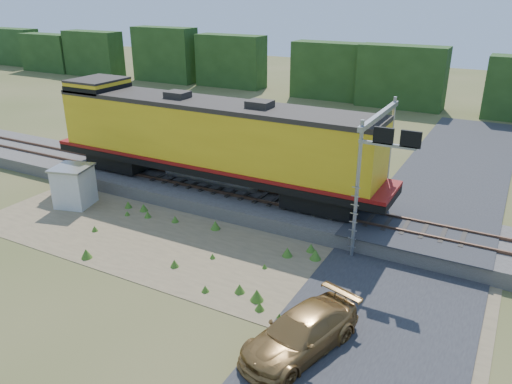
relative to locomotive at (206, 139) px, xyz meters
The scene contains 11 objects.
ground 8.98m from the locomotive, 47.21° to the right, with size 140.00×140.00×0.00m, color #475123.
ballast 6.47m from the locomotive, ahead, with size 70.00×5.00×0.80m, color slate.
rails 6.24m from the locomotive, ahead, with size 70.00×1.54×0.16m.
dirt_shoulder 7.52m from the locomotive, 57.13° to the right, with size 26.00×8.00×0.03m, color #8C7754.
road 14.09m from the locomotive, 22.73° to the right, with size 7.00×66.00×0.86m.
tree_line_north 32.48m from the locomotive, 80.15° to the left, with size 130.00×3.00×6.50m.
weed_clumps 7.27m from the locomotive, 70.81° to the right, with size 15.00×6.20×0.56m, color #427220, non-canonical shape.
locomotive is the anchor object (origin of this frame).
shed 8.11m from the locomotive, 142.86° to the right, with size 2.48×2.48×2.39m.
signal_gantry 10.46m from the locomotive, ahead, with size 2.63×6.20×6.63m.
car 14.89m from the locomotive, 43.63° to the right, with size 2.02×4.96×1.44m, color olive.
Camera 1 is at (10.39, -17.24, 11.78)m, focal length 35.00 mm.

